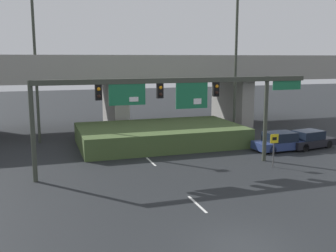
{
  "coord_description": "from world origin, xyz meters",
  "views": [
    {
      "loc": [
        -7.23,
        -12.79,
        7.26
      ],
      "look_at": [
        0.0,
        9.38,
        3.22
      ],
      "focal_mm": 42.0,
      "sensor_mm": 36.0,
      "label": 1
    }
  ],
  "objects_px": {
    "speed_limit_sign": "(274,145)",
    "highway_light_pole_far": "(35,63)",
    "parked_sedan_mid_right": "(309,140)",
    "parked_sedan_near_right": "(281,142)",
    "highway_light_pole_near": "(236,41)",
    "signal_gantry": "(175,95)"
  },
  "relations": [
    {
      "from": "signal_gantry",
      "to": "parked_sedan_near_right",
      "type": "height_order",
      "value": "signal_gantry"
    },
    {
      "from": "parked_sedan_near_right",
      "to": "signal_gantry",
      "type": "bearing_deg",
      "value": -168.01
    },
    {
      "from": "signal_gantry",
      "to": "highway_light_pole_near",
      "type": "height_order",
      "value": "highway_light_pole_near"
    },
    {
      "from": "highway_light_pole_near",
      "to": "parked_sedan_mid_right",
      "type": "distance_m",
      "value": 10.75
    },
    {
      "from": "highway_light_pole_near",
      "to": "highway_light_pole_far",
      "type": "distance_m",
      "value": 17.61
    },
    {
      "from": "highway_light_pole_far",
      "to": "parked_sedan_mid_right",
      "type": "height_order",
      "value": "highway_light_pole_far"
    },
    {
      "from": "speed_limit_sign",
      "to": "highway_light_pole_far",
      "type": "xyz_separation_m",
      "value": [
        -14.92,
        13.03,
        5.31
      ]
    },
    {
      "from": "speed_limit_sign",
      "to": "highway_light_pole_far",
      "type": "distance_m",
      "value": 20.51
    },
    {
      "from": "signal_gantry",
      "to": "highway_light_pole_far",
      "type": "relative_size",
      "value": 1.44
    },
    {
      "from": "highway_light_pole_near",
      "to": "parked_sedan_mid_right",
      "type": "xyz_separation_m",
      "value": [
        3.69,
        -6.08,
        -8.06
      ]
    },
    {
      "from": "signal_gantry",
      "to": "highway_light_pole_far",
      "type": "height_order",
      "value": "highway_light_pole_far"
    },
    {
      "from": "highway_light_pole_near",
      "to": "highway_light_pole_far",
      "type": "xyz_separation_m",
      "value": [
        -17.28,
        2.81,
        -1.91
      ]
    },
    {
      "from": "speed_limit_sign",
      "to": "highway_light_pole_far",
      "type": "height_order",
      "value": "highway_light_pole_far"
    },
    {
      "from": "signal_gantry",
      "to": "highway_light_pole_far",
      "type": "distance_m",
      "value": 14.3
    },
    {
      "from": "signal_gantry",
      "to": "parked_sedan_mid_right",
      "type": "relative_size",
      "value": 4.09
    },
    {
      "from": "signal_gantry",
      "to": "highway_light_pole_far",
      "type": "bearing_deg",
      "value": 126.61
    },
    {
      "from": "speed_limit_sign",
      "to": "highway_light_pole_far",
      "type": "relative_size",
      "value": 0.18
    },
    {
      "from": "speed_limit_sign",
      "to": "parked_sedan_near_right",
      "type": "relative_size",
      "value": 0.51
    },
    {
      "from": "speed_limit_sign",
      "to": "parked_sedan_mid_right",
      "type": "height_order",
      "value": "speed_limit_sign"
    },
    {
      "from": "speed_limit_sign",
      "to": "highway_light_pole_near",
      "type": "xyz_separation_m",
      "value": [
        2.35,
        10.22,
        7.22
      ]
    },
    {
      "from": "highway_light_pole_near",
      "to": "speed_limit_sign",
      "type": "bearing_deg",
      "value": -102.96
    },
    {
      "from": "speed_limit_sign",
      "to": "parked_sedan_near_right",
      "type": "distance_m",
      "value": 5.34
    }
  ]
}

